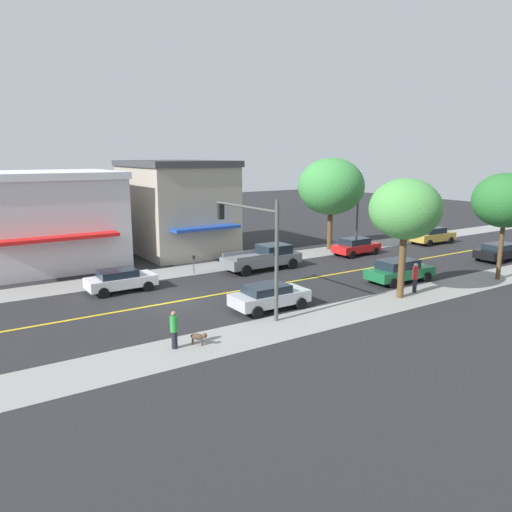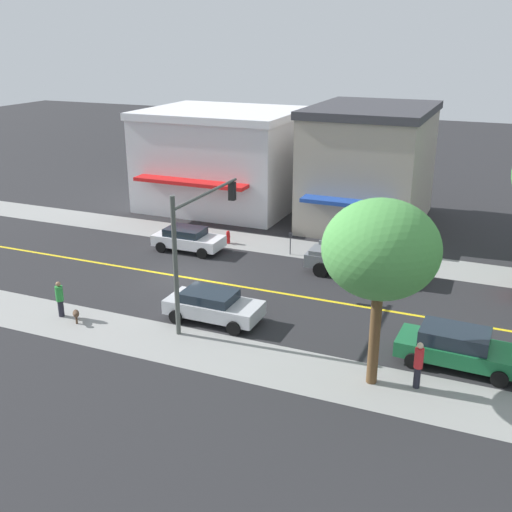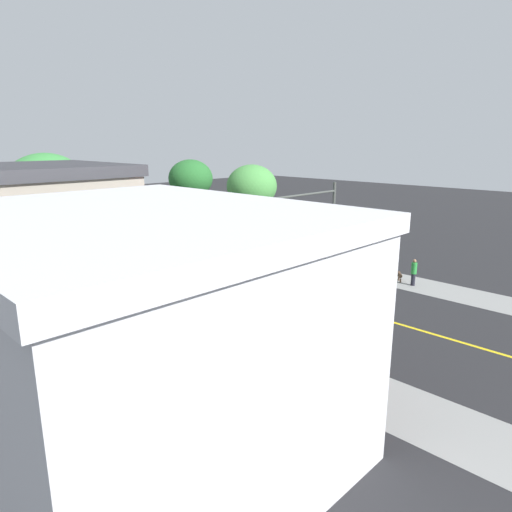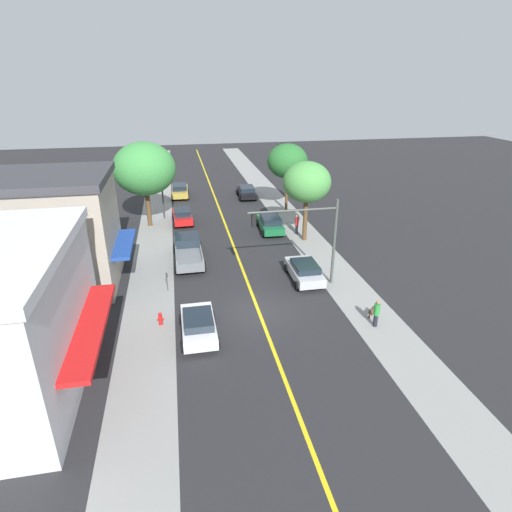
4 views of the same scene
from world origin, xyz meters
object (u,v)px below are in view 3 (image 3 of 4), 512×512
at_px(black_sedan_right_curb, 130,223).
at_px(red_sedan_left_curb, 95,247).
at_px(street_tree_right_corner, 191,179).
at_px(grey_pickup_truck, 167,268).
at_px(silver_sedan_right_curb, 307,262).
at_px(parking_meter, 194,291).
at_px(street_lamp, 57,203).
at_px(gold_sedan_left_curb, 45,230).
at_px(pedestrian_green_shirt, 414,272).
at_px(fire_hydrant, 242,322).
at_px(green_sedan_right_curb, 208,239).
at_px(traffic_light_mast, 316,215).
at_px(street_tree_left_far, 47,189).
at_px(pedestrian_red_shirt, 237,235).
at_px(small_dog, 400,275).
at_px(white_sedan_left_curb, 297,313).
at_px(street_tree_left_near, 252,187).

bearing_deg(black_sedan_right_curb, red_sedan_left_curb, 138.07).
distance_m(street_tree_right_corner, grey_pickup_truck, 16.61).
bearing_deg(grey_pickup_truck, silver_sedan_right_curb, -123.09).
distance_m(parking_meter, street_lamp, 16.45).
bearing_deg(gold_sedan_left_curb, pedestrian_green_shirt, -159.94).
relative_size(parking_meter, red_sedan_left_curb, 0.31).
bearing_deg(fire_hydrant, green_sedan_right_curb, 55.71).
bearing_deg(red_sedan_left_curb, traffic_light_mast, -154.61).
bearing_deg(street_tree_left_far, pedestrian_red_shirt, -20.48).
bearing_deg(fire_hydrant, black_sedan_right_curb, 69.89).
height_order(parking_meter, silver_sedan_right_curb, silver_sedan_right_curb).
distance_m(street_lamp, gold_sedan_left_curb, 8.94).
xyz_separation_m(green_sedan_right_curb, pedestrian_green_shirt, (2.44, -17.09, 0.10)).
relative_size(traffic_light_mast, grey_pickup_truck, 1.03).
bearing_deg(small_dog, pedestrian_green_shirt, -144.21).
distance_m(parking_meter, green_sedan_right_curb, 14.03).
bearing_deg(fire_hydrant, pedestrian_green_shirt, -11.71).
bearing_deg(street_lamp, traffic_light_mast, -60.25).
xyz_separation_m(white_sedan_left_curb, gold_sedan_left_curb, (-0.24, 29.97, 0.07)).
xyz_separation_m(fire_hydrant, small_dog, (12.59, -1.53, -0.01)).
bearing_deg(pedestrian_green_shirt, fire_hydrant, 117.40).
height_order(white_sedan_left_curb, gold_sedan_left_curb, gold_sedan_left_curb).
xyz_separation_m(street_tree_right_corner, fire_hydrant, (-13.08, -20.71, -4.90)).
height_order(street_tree_left_far, parking_meter, street_tree_left_far).
relative_size(grey_pickup_truck, small_dog, 8.38).
relative_size(black_sedan_right_curb, pedestrian_red_shirt, 2.57).
relative_size(silver_sedan_right_curb, grey_pickup_truck, 0.73).
bearing_deg(pedestrian_green_shirt, street_tree_left_near, 38.88).
xyz_separation_m(white_sedan_left_curb, black_sedan_right_curb, (7.60, 28.20, -0.00)).
height_order(parking_meter, gold_sedan_left_curb, gold_sedan_left_curb).
xyz_separation_m(silver_sedan_right_curb, pedestrian_red_shirt, (2.12, 9.34, 0.24)).
bearing_deg(red_sedan_left_curb, white_sedan_left_curb, 178.58).
bearing_deg(gold_sedan_left_curb, black_sedan_right_curb, -101.33).
distance_m(fire_hydrant, grey_pickup_truck, 9.35).
distance_m(parking_meter, black_sedan_right_curb, 24.25).
bearing_deg(street_tree_right_corner, white_sedan_left_curb, -116.12).
relative_size(fire_hydrant, grey_pickup_truck, 0.14).
bearing_deg(gold_sedan_left_curb, street_lamp, 168.64).
xyz_separation_m(street_tree_left_near, parking_meter, (-11.99, -7.56, -4.32)).
bearing_deg(traffic_light_mast, grey_pickup_truck, -37.03).
xyz_separation_m(fire_hydrant, pedestrian_green_shirt, (12.35, -2.56, 0.49)).
bearing_deg(small_dog, parking_meter, 113.88).
bearing_deg(pedestrian_red_shirt, silver_sedan_right_curb, 22.72).
height_order(street_lamp, red_sedan_left_curb, street_lamp).
xyz_separation_m(street_tree_right_corner, parking_meter, (-12.67, -16.51, -4.43)).
relative_size(white_sedan_left_curb, silver_sedan_right_curb, 0.96).
height_order(parking_meter, small_dog, parking_meter).
bearing_deg(silver_sedan_right_curb, street_tree_left_near, -16.71).
height_order(pedestrian_green_shirt, small_dog, pedestrian_green_shirt).
bearing_deg(street_lamp, street_tree_left_near, -34.71).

